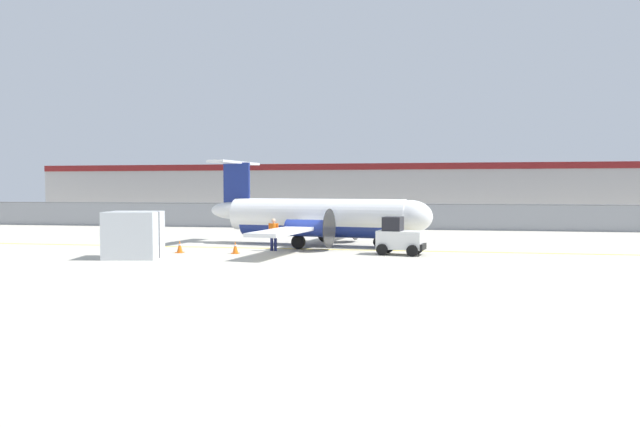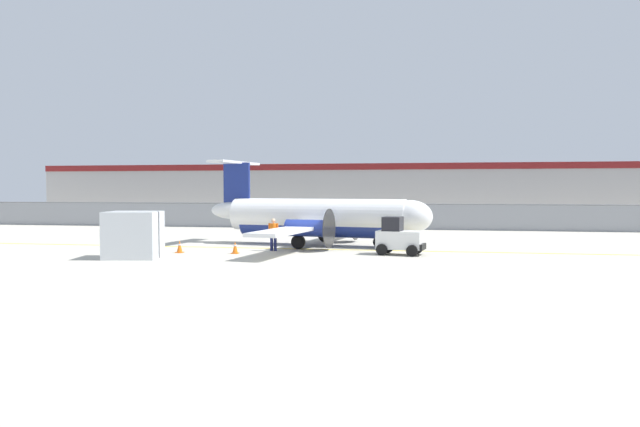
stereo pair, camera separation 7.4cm
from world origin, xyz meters
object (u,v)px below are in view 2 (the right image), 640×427
(traffic_cone_near_left, at_px, (235,247))
(parked_car_0, at_px, (249,210))
(baggage_tug, at_px, (399,237))
(parked_car_2, at_px, (399,211))
(cargo_container, at_px, (133,235))
(parked_car_3, at_px, (507,216))
(traffic_cone_near_right, at_px, (301,237))
(commuter_airplane, at_px, (321,218))
(parked_car_1, at_px, (304,215))
(ground_crew_worker, at_px, (273,233))
(traffic_cone_far_left, at_px, (180,247))

(traffic_cone_near_left, height_order, parked_car_0, parked_car_0)
(baggage_tug, xyz_separation_m, parked_car_2, (-1.13, 32.53, 0.04))
(cargo_container, height_order, parked_car_2, cargo_container)
(baggage_tug, xyz_separation_m, parked_car_3, (8.62, 24.03, 0.04))
(parked_car_2, bearing_deg, traffic_cone_near_right, -94.22)
(commuter_airplane, relative_size, parked_car_1, 3.73)
(cargo_container, bearing_deg, parked_car_0, 89.55)
(parked_car_1, height_order, parked_car_3, same)
(baggage_tug, bearing_deg, commuter_airplane, 150.75)
(traffic_cone_near_left, distance_m, parked_car_1, 23.84)
(traffic_cone_near_left, xyz_separation_m, parked_car_3, (16.76, 25.00, 0.58))
(parked_car_0, xyz_separation_m, parked_car_1, (8.83, -11.76, 0.00))
(ground_crew_worker, height_order, parked_car_3, same)
(parked_car_1, bearing_deg, commuter_airplane, 100.53)
(baggage_tug, distance_m, parked_car_2, 32.55)
(traffic_cone_near_right, xyz_separation_m, traffic_cone_far_left, (-4.92, -6.65, 0.00))
(baggage_tug, xyz_separation_m, parked_car_1, (-9.43, 22.83, 0.04))
(baggage_tug, bearing_deg, traffic_cone_far_left, -163.42)
(baggage_tug, height_order, ground_crew_worker, baggage_tug)
(traffic_cone_near_left, bearing_deg, parked_car_1, 93.11)
(commuter_airplane, distance_m, parked_car_3, 24.11)
(baggage_tug, bearing_deg, parked_car_2, 102.91)
(baggage_tug, xyz_separation_m, parked_car_0, (-18.27, 34.58, 0.04))
(baggage_tug, relative_size, traffic_cone_far_left, 3.90)
(parked_car_1, distance_m, parked_car_3, 18.09)
(commuter_airplane, height_order, ground_crew_worker, commuter_airplane)
(parked_car_2, bearing_deg, traffic_cone_near_left, -95.52)
(traffic_cone_near_left, height_order, parked_car_2, parked_car_2)
(parked_car_2, bearing_deg, baggage_tug, -81.72)
(traffic_cone_near_right, bearing_deg, baggage_tug, -42.14)
(parked_car_1, bearing_deg, parked_car_0, -56.90)
(traffic_cone_near_right, xyz_separation_m, parked_car_3, (14.76, 18.47, 0.58))
(traffic_cone_near_left, bearing_deg, traffic_cone_near_right, 72.97)
(baggage_tug, xyz_separation_m, traffic_cone_near_right, (-6.14, 5.56, -0.54))
(ground_crew_worker, bearing_deg, parked_car_0, -159.27)
(cargo_container, relative_size, parked_car_2, 0.62)
(commuter_airplane, xyz_separation_m, ground_crew_worker, (-1.98, -3.22, -0.65))
(commuter_airplane, relative_size, baggage_tug, 6.43)
(traffic_cone_near_right, relative_size, parked_car_1, 0.15)
(ground_crew_worker, bearing_deg, traffic_cone_near_left, -42.33)
(traffic_cone_far_left, bearing_deg, parked_car_2, 73.56)
(cargo_container, height_order, parked_car_3, cargo_container)
(parked_car_3, bearing_deg, commuter_airplane, 63.03)
(parked_car_0, relative_size, parked_car_2, 0.98)
(baggage_tug, distance_m, parked_car_0, 39.11)
(baggage_tug, relative_size, parked_car_1, 0.58)
(traffic_cone_near_right, relative_size, parked_car_2, 0.15)
(baggage_tug, relative_size, parked_car_2, 0.57)
(commuter_airplane, distance_m, ground_crew_worker, 3.84)
(baggage_tug, height_order, parked_car_3, baggage_tug)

